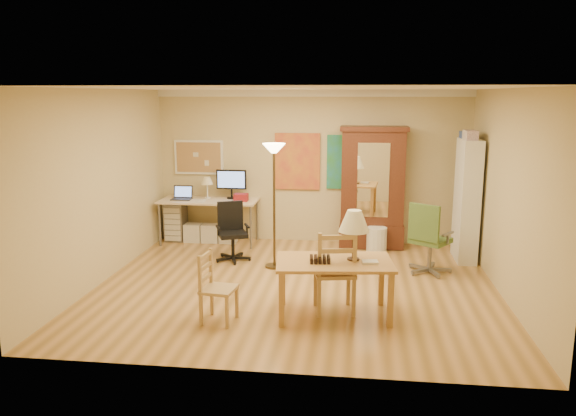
# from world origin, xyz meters

# --- Properties ---
(floor) EXTENTS (5.50, 5.50, 0.00)m
(floor) POSITION_xyz_m (0.00, 0.00, 0.00)
(floor) COLOR olive
(floor) RESTS_ON ground
(crown_molding) EXTENTS (5.50, 0.08, 0.12)m
(crown_molding) POSITION_xyz_m (0.00, 2.46, 2.64)
(crown_molding) COLOR white
(crown_molding) RESTS_ON floor
(corkboard) EXTENTS (0.90, 0.04, 0.62)m
(corkboard) POSITION_xyz_m (-2.05, 2.47, 1.50)
(corkboard) COLOR tan
(corkboard) RESTS_ON floor
(art_panel_left) EXTENTS (0.80, 0.04, 1.00)m
(art_panel_left) POSITION_xyz_m (-0.25, 2.47, 1.45)
(art_panel_left) COLOR gold
(art_panel_left) RESTS_ON floor
(art_panel_right) EXTENTS (0.75, 0.04, 0.95)m
(art_panel_right) POSITION_xyz_m (0.65, 2.47, 1.45)
(art_panel_right) COLOR teal
(art_panel_right) RESTS_ON floor
(dining_table) EXTENTS (1.45, 0.97, 1.29)m
(dining_table) POSITION_xyz_m (0.65, -0.97, 0.82)
(dining_table) COLOR olive
(dining_table) RESTS_ON floor
(ladder_chair_back) EXTENTS (0.56, 0.54, 1.04)m
(ladder_chair_back) POSITION_xyz_m (0.57, -0.89, 0.49)
(ladder_chair_back) COLOR #A27D4A
(ladder_chair_back) RESTS_ON floor
(ladder_chair_left) EXTENTS (0.42, 0.43, 0.84)m
(ladder_chair_left) POSITION_xyz_m (-0.79, -1.35, 0.39)
(ladder_chair_left) COLOR #A27D4A
(ladder_chair_left) RESTS_ON floor
(torchiere_lamp) EXTENTS (0.35, 0.35, 1.91)m
(torchiere_lamp) POSITION_xyz_m (-0.43, 0.83, 1.53)
(torchiere_lamp) COLOR #403119
(torchiere_lamp) RESTS_ON floor
(computer_desk) EXTENTS (1.73, 0.76, 1.31)m
(computer_desk) POSITION_xyz_m (-1.76, 2.16, 0.48)
(computer_desk) COLOR beige
(computer_desk) RESTS_ON floor
(office_chair_black) EXTENTS (0.57, 0.57, 0.93)m
(office_chair_black) POSITION_xyz_m (-1.15, 1.13, 0.25)
(office_chair_black) COLOR black
(office_chair_black) RESTS_ON floor
(office_chair_green) EXTENTS (0.68, 0.68, 1.07)m
(office_chair_green) POSITION_xyz_m (1.89, 0.81, 0.29)
(office_chair_green) COLOR slate
(office_chair_green) RESTS_ON floor
(drawer_cart) EXTENTS (0.34, 0.41, 0.68)m
(drawer_cart) POSITION_xyz_m (-2.45, 2.23, 0.34)
(drawer_cart) COLOR slate
(drawer_cart) RESTS_ON floor
(armoire) EXTENTS (1.14, 0.54, 2.09)m
(armoire) POSITION_xyz_m (1.08, 2.24, 0.91)
(armoire) COLOR #391C0F
(armoire) RESTS_ON floor
(bookshelf) EXTENTS (0.29, 0.78, 1.94)m
(bookshelf) POSITION_xyz_m (2.55, 1.62, 0.96)
(bookshelf) COLOR white
(bookshelf) RESTS_ON floor
(wastebin) EXTENTS (0.34, 0.34, 0.43)m
(wastebin) POSITION_xyz_m (1.16, 1.87, 0.21)
(wastebin) COLOR silver
(wastebin) RESTS_ON floor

